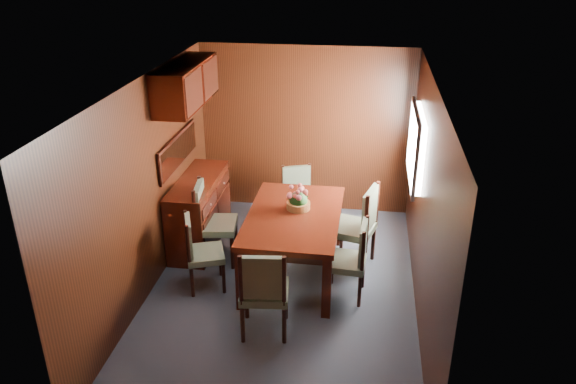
% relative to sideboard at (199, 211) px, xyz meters
% --- Properties ---
extents(ground, '(4.50, 4.50, 0.00)m').
position_rel_sideboard_xyz_m(ground, '(1.25, -1.00, -0.45)').
color(ground, '#3A424F').
rests_on(ground, ground).
extents(room_shell, '(3.06, 4.52, 2.41)m').
position_rel_sideboard_xyz_m(room_shell, '(1.15, -0.67, 1.18)').
color(room_shell, black).
rests_on(room_shell, ground).
extents(sideboard, '(0.48, 1.40, 0.90)m').
position_rel_sideboard_xyz_m(sideboard, '(0.00, 0.00, 0.00)').
color(sideboard, black).
rests_on(sideboard, ground).
extents(dining_table, '(1.08, 1.72, 0.80)m').
position_rel_sideboard_xyz_m(dining_table, '(1.33, -0.60, 0.24)').
color(dining_table, black).
rests_on(dining_table, ground).
extents(chair_left_near, '(0.53, 0.55, 0.91)m').
position_rel_sideboard_xyz_m(chair_left_near, '(0.30, -1.03, 0.05)').
color(chair_left_near, black).
rests_on(chair_left_near, ground).
extents(chair_left_far, '(0.54, 0.55, 1.04)m').
position_rel_sideboard_xyz_m(chair_left_far, '(0.27, -0.43, 0.13)').
color(chair_left_far, black).
rests_on(chair_left_far, ground).
extents(chair_right_near, '(0.46, 0.47, 0.93)m').
position_rel_sideboard_xyz_m(chair_right_near, '(2.03, -0.96, 0.07)').
color(chair_right_near, black).
rests_on(chair_right_near, ground).
extents(chair_right_far, '(0.60, 0.62, 1.07)m').
position_rel_sideboard_xyz_m(chair_right_far, '(2.09, -0.31, 0.14)').
color(chair_right_far, black).
rests_on(chair_right_far, ground).
extents(chair_head, '(0.52, 0.51, 1.01)m').
position_rel_sideboard_xyz_m(chair_head, '(1.19, -1.78, 0.11)').
color(chair_head, black).
rests_on(chair_head, ground).
extents(chair_foot, '(0.53, 0.52, 0.89)m').
position_rel_sideboard_xyz_m(chair_foot, '(1.22, 0.59, 0.05)').
color(chair_foot, black).
rests_on(chair_foot, ground).
extents(flower_centerpiece, '(0.30, 0.30, 0.30)m').
position_rel_sideboard_xyz_m(flower_centerpiece, '(1.36, -0.45, 0.49)').
color(flower_centerpiece, '#A36532').
rests_on(flower_centerpiece, dining_table).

